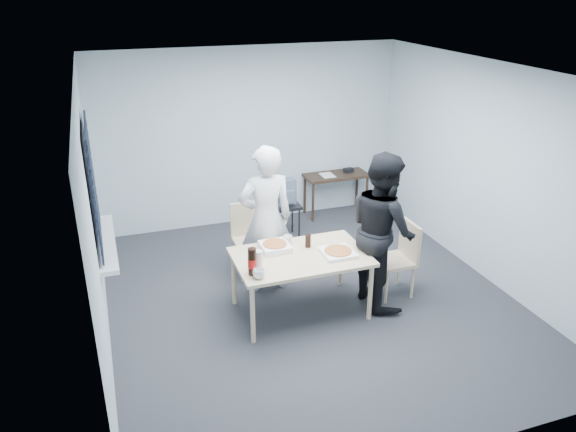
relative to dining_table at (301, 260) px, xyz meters
name	(u,v)px	position (x,y,z in m)	size (l,w,h in m)	color
room	(96,194)	(-2.00, 0.60, 0.80)	(5.00, 5.00, 5.00)	#2D2C32
dining_table	(301,260)	(0.00, 0.00, 0.00)	(1.43, 0.91, 0.70)	beige
chair_far	(249,233)	(-0.27, 1.12, -0.13)	(0.42, 0.42, 0.89)	beige
chair_right	(401,253)	(1.24, 0.01, -0.13)	(0.42, 0.42, 0.89)	beige
person_white	(266,220)	(-0.19, 0.64, 0.25)	(0.65, 0.42, 1.77)	silver
person_black	(382,230)	(0.94, -0.05, 0.25)	(0.86, 0.47, 1.77)	black
side_table	(336,179)	(1.50, 2.48, -0.06)	(0.98, 0.44, 0.65)	#372318
stool	(286,211)	(0.47, 1.88, -0.23)	(0.37, 0.37, 0.52)	black
backpack	(286,192)	(0.47, 1.87, 0.06)	(0.27, 0.19, 0.37)	slate
pizza_box_a	(275,246)	(-0.22, 0.22, 0.10)	(0.31, 0.31, 0.08)	white
pizza_box_b	(338,252)	(0.39, -0.10, 0.08)	(0.35, 0.35, 0.05)	white
mug_a	(259,274)	(-0.57, -0.33, 0.11)	(0.12, 0.12, 0.10)	white
mug_b	(288,239)	(-0.03, 0.33, 0.11)	(0.10, 0.10, 0.09)	white
cola_glass	(308,241)	(0.15, 0.17, 0.13)	(0.07, 0.07, 0.14)	black
soda_bottle	(252,262)	(-0.60, -0.23, 0.20)	(0.09, 0.09, 0.29)	black
plastic_cups	(258,260)	(-0.52, -0.15, 0.16)	(0.09, 0.09, 0.21)	silver
rubber_band	(330,262)	(0.24, -0.25, 0.06)	(0.05, 0.05, 0.00)	red
papers	(327,175)	(1.35, 2.48, 0.02)	(0.20, 0.27, 0.00)	white
black_box	(348,170)	(1.72, 2.52, 0.05)	(0.14, 0.10, 0.06)	black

